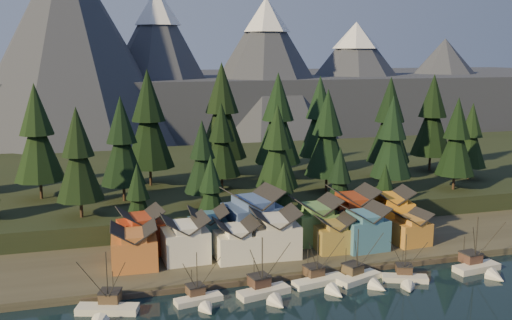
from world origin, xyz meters
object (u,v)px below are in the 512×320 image
object	(u,v)px
boat_5	(406,273)
boat_4	(363,272)
house_front_0	(134,245)
boat_0	(105,303)
boat_1	(200,294)
boat_2	(267,285)
boat_3	(323,276)
boat_6	(481,261)
house_front_1	(185,237)
house_back_1	(208,228)
house_back_0	(141,230)

from	to	relation	value
boat_5	boat_4	bearing A→B (deg)	-174.80
boat_5	house_front_0	bearing A→B (deg)	-179.11
boat_0	boat_1	size ratio (longest dim) A/B	1.17
boat_2	boat_3	size ratio (longest dim) A/B	1.01
boat_2	boat_6	distance (m)	43.63
boat_1	house_front_1	size ratio (longest dim) A/B	1.08
boat_1	boat_2	world-z (taller)	boat_2
boat_6	house_back_1	distance (m)	54.97
house_back_0	house_back_1	world-z (taller)	house_back_0
boat_1	boat_6	world-z (taller)	boat_6
boat_3	house_front_1	world-z (taller)	house_front_1
boat_2	boat_5	xyz separation A→B (m)	(26.86, -0.99, -0.38)
boat_4	house_back_0	xyz separation A→B (m)	(-38.76, 23.64, 4.30)
boat_5	house_front_1	distance (m)	43.01
house_back_0	house_front_1	bearing A→B (deg)	-47.53
boat_3	boat_4	distance (m)	7.91
boat_0	boat_5	bearing A→B (deg)	15.49
house_front_0	house_back_0	world-z (taller)	house_back_0
boat_4	boat_3	bearing A→B (deg)	155.75
boat_6	house_back_0	bearing A→B (deg)	150.83
boat_0	house_front_1	world-z (taller)	house_front_1
boat_3	house_back_1	size ratio (longest dim) A/B	1.32
house_front_1	boat_3	bearing A→B (deg)	-38.04
house_back_0	house_back_1	distance (m)	13.85
house_front_0	house_back_1	world-z (taller)	house_back_1
house_back_0	house_back_1	xyz separation A→B (m)	(13.76, -1.62, -0.30)
boat_2	house_front_1	xyz separation A→B (m)	(-11.43, 18.11, 4.00)
house_front_1	boat_4	bearing A→B (deg)	-31.18
boat_5	house_front_0	world-z (taller)	house_front_0
boat_3	boat_0	bearing A→B (deg)	170.91
boat_1	house_back_0	size ratio (longest dim) A/B	1.02
boat_3	boat_4	size ratio (longest dim) A/B	1.04
house_back_1	house_front_0	bearing A→B (deg)	-154.90
boat_4	house_front_1	size ratio (longest dim) A/B	1.22
boat_4	house_back_1	world-z (taller)	house_back_1
boat_0	house_front_0	distance (m)	17.96
boat_1	boat_3	distance (m)	23.07
boat_5	boat_6	bearing A→B (deg)	22.97
boat_5	boat_2	bearing A→B (deg)	-160.83
boat_4	boat_6	distance (m)	24.50
boat_2	house_back_1	world-z (taller)	boat_2
house_front_0	boat_1	bearing A→B (deg)	-57.12
house_front_1	house_back_1	bearing A→B (deg)	40.07
boat_4	boat_5	bearing A→B (deg)	-36.45
boat_2	boat_1	bearing A→B (deg)	165.59
boat_1	house_front_1	bearing A→B (deg)	78.46
boat_0	house_front_1	xyz separation A→B (m)	(16.03, 17.62, 4.13)
boat_0	boat_6	world-z (taller)	boat_6
boat_6	house_front_0	bearing A→B (deg)	157.67
boat_3	boat_4	bearing A→B (deg)	-14.83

